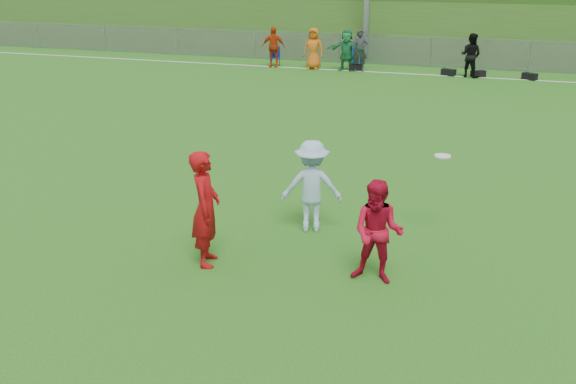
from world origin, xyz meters
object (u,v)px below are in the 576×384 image
at_px(player_blue, 312,186).
at_px(recycling_bin, 357,57).
at_px(frisbee, 443,156).
at_px(player_red_center, 378,232).
at_px(player_red_left, 206,209).

height_order(player_blue, recycling_bin, player_blue).
height_order(frisbee, recycling_bin, frisbee).
relative_size(player_red_center, recycling_bin, 1.81).
xyz_separation_m(player_red_left, frisbee, (3.29, 2.22, 0.49)).
xyz_separation_m(frisbee, recycling_bin, (-4.95, 16.86, -0.97)).
height_order(player_red_center, player_blue, player_blue).
xyz_separation_m(player_blue, recycling_bin, (-2.84, 17.35, -0.38)).
bearing_deg(player_blue, frisbee, 177.82).
distance_m(player_blue, frisbee, 2.24).
xyz_separation_m(player_blue, frisbee, (2.11, 0.49, 0.59)).
bearing_deg(player_red_center, player_red_left, -172.77).
bearing_deg(frisbee, player_blue, -166.91).
relative_size(player_red_left, frisbee, 6.67).
bearing_deg(player_red_left, frisbee, -72.66).
distance_m(player_blue, recycling_bin, 17.59).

